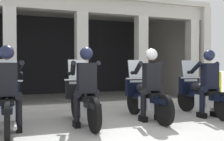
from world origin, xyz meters
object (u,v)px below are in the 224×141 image
object	(u,v)px
police_officer_far_left	(7,81)
bollard_kerbside	(219,86)
motorcycle_center_left	(83,100)
motorcycle_center_right	(145,97)
police_officer_center_right	(151,78)
motorcycle_far_left	(7,103)
police_officer_far_right	(209,77)
police_officer_center_left	(86,79)
motorcycle_far_right	(201,95)

from	to	relation	value
police_officer_far_left	bollard_kerbside	world-z (taller)	police_officer_far_left
motorcycle_center_left	bollard_kerbside	xyz separation A→B (m)	(5.37, 1.91, -0.00)
motorcycle_center_left	motorcycle_center_right	size ratio (longest dim) A/B	1.00
police_officer_center_right	bollard_kerbside	xyz separation A→B (m)	(3.89, 2.18, -0.44)
motorcycle_far_left	police_officer_center_right	distance (m)	2.99
motorcycle_far_left	police_officer_center_right	bearing A→B (deg)	-6.61
bollard_kerbside	police_officer_far_left	bearing A→B (deg)	-162.45
motorcycle_center_left	bollard_kerbside	distance (m)	5.70
police_officer_far_left	bollard_kerbside	bearing A→B (deg)	16.68
police_officer_center_right	police_officer_far_right	size ratio (longest dim) A/B	1.00
police_officer_center_left	motorcycle_center_right	xyz separation A→B (m)	(1.47, 0.30, -0.44)
motorcycle_far_left	police_officer_center_right	xyz separation A→B (m)	(2.95, -0.30, 0.44)
motorcycle_center_right	police_officer_center_left	bearing A→B (deg)	-162.98
motorcycle_center_left	police_officer_center_left	bearing A→B (deg)	-86.55
motorcycle_center_left	motorcycle_center_right	distance (m)	1.47
motorcycle_center_right	motorcycle_far_right	bearing A→B (deg)	1.36
police_officer_center_left	motorcycle_center_right	world-z (taller)	police_officer_center_left
motorcycle_center_left	motorcycle_center_right	world-z (taller)	same
police_officer_far_left	motorcycle_center_right	world-z (taller)	police_officer_far_left
motorcycle_center_right	police_officer_center_right	xyz separation A→B (m)	(-0.00, -0.28, 0.44)
motorcycle_far_left	police_officer_center_left	size ratio (longest dim) A/B	1.29
police_officer_far_left	motorcycle_center_left	size ratio (longest dim) A/B	0.78
motorcycle_center_left	motorcycle_far_right	xyz separation A→B (m)	(2.95, -0.10, 0.00)
police_officer_far_left	police_officer_far_right	xyz separation A→B (m)	(4.42, -0.12, 0.00)
motorcycle_far_left	motorcycle_center_right	distance (m)	2.95
motorcycle_center_left	police_officer_center_left	world-z (taller)	police_officer_center_left
police_officer_far_right	motorcycle_center_right	bearing A→B (deg)	162.42
motorcycle_far_left	police_officer_center_left	world-z (taller)	police_officer_center_left
police_officer_far_right	bollard_kerbside	bearing A→B (deg)	40.77
police_officer_center_left	bollard_kerbside	distance (m)	5.81
police_officer_center_right	police_officer_far_right	bearing A→B (deg)	1.36
motorcycle_center_left	police_officer_center_left	size ratio (longest dim) A/B	1.29
police_officer_far_right	police_officer_far_left	bearing A→B (deg)	175.81
bollard_kerbside	motorcycle_far_right	bearing A→B (deg)	-140.38
motorcycle_center_left	police_officer_far_left	bearing A→B (deg)	-166.37
police_officer_far_right	bollard_kerbside	world-z (taller)	police_officer_far_right
motorcycle_far_right	motorcycle_center_left	bearing A→B (deg)	175.52
police_officer_center_left	bollard_kerbside	bearing A→B (deg)	25.89
motorcycle_center_right	police_officer_far_right	bearing A→B (deg)	-9.34
motorcycle_center_right	police_officer_far_right	distance (m)	1.59
motorcycle_center_left	police_officer_far_right	bearing A→B (deg)	-3.66
police_officer_far_left	motorcycle_far_right	distance (m)	4.45
motorcycle_center_right	motorcycle_center_left	bearing A→B (deg)	-173.84
police_officer_center_right	motorcycle_far_left	bearing A→B (deg)	179.91
motorcycle_far_right	police_officer_center_left	bearing A→B (deg)	-178.98
motorcycle_center_right	motorcycle_far_right	distance (m)	1.48
police_officer_far_left	motorcycle_center_right	xyz separation A→B (m)	(2.95, 0.27, -0.44)
police_officer_far_left	motorcycle_far_right	size ratio (longest dim) A/B	0.78
motorcycle_center_left	police_officer_far_right	xyz separation A→B (m)	(2.95, -0.38, 0.44)
police_officer_far_left	police_officer_far_right	world-z (taller)	same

